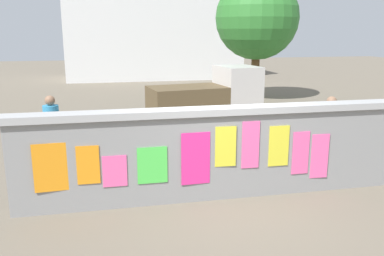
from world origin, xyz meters
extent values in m
plane|color=#6B6051|center=(0.00, 8.00, 0.00)|extent=(60.00, 60.00, 0.00)
cube|color=gray|center=(0.00, 0.00, 0.78)|extent=(7.17, 0.30, 1.56)
cube|color=#A3A3A3|center=(0.00, 0.00, 1.62)|extent=(7.37, 0.42, 0.12)
cube|color=orange|center=(-2.90, -0.16, 0.82)|extent=(0.54, 0.04, 0.82)
cube|color=orange|center=(-2.30, -0.16, 0.83)|extent=(0.37, 0.01, 0.66)
cube|color=#F9599E|center=(-1.87, -0.16, 0.69)|extent=(0.41, 0.01, 0.54)
cube|color=#4CD84C|center=(-1.23, -0.16, 0.75)|extent=(0.51, 0.01, 0.64)
cube|color=#F42D8C|center=(-0.48, -0.16, 0.82)|extent=(0.52, 0.03, 0.94)
cube|color=yellow|center=(0.06, -0.16, 1.00)|extent=(0.38, 0.03, 0.73)
cube|color=#F9599E|center=(0.53, -0.16, 1.00)|extent=(0.32, 0.02, 0.86)
cube|color=yellow|center=(1.07, -0.16, 0.95)|extent=(0.39, 0.02, 0.75)
cube|color=#F9599E|center=(1.51, -0.16, 0.79)|extent=(0.33, 0.01, 0.81)
cube|color=#F9599E|center=(1.90, -0.16, 0.71)|extent=(0.34, 0.03, 0.85)
cylinder|color=black|center=(2.38, 6.86, 0.35)|extent=(0.72, 0.30, 0.70)
cylinder|color=black|center=(2.58, 5.57, 0.35)|extent=(0.72, 0.30, 0.70)
cylinder|color=black|center=(-0.09, 6.49, 0.35)|extent=(0.72, 0.30, 0.70)
cylinder|color=black|center=(0.10, 5.20, 0.35)|extent=(0.72, 0.30, 0.70)
cube|color=silver|center=(2.38, 6.20, 1.10)|extent=(1.41, 1.66, 1.50)
cube|color=brown|center=(0.60, 5.93, 0.80)|extent=(2.60, 1.84, 0.90)
cylinder|color=black|center=(-2.14, 3.84, 0.30)|extent=(0.61, 0.17, 0.60)
cylinder|color=black|center=(-3.44, 3.99, 0.30)|extent=(0.61, 0.19, 0.60)
cube|color=black|center=(-2.79, 3.92, 0.58)|extent=(1.02, 0.35, 0.32)
cube|color=black|center=(-2.99, 3.94, 0.76)|extent=(0.58, 0.28, 0.10)
cube|color=#262626|center=(-2.24, 3.86, 0.85)|extent=(0.10, 0.56, 0.03)
cylinder|color=black|center=(0.68, 1.94, 0.33)|extent=(0.65, 0.21, 0.66)
cylinder|color=black|center=(1.70, 1.67, 0.33)|extent=(0.65, 0.21, 0.66)
cube|color=silver|center=(1.19, 1.80, 0.51)|extent=(0.93, 0.28, 0.06)
cylinder|color=silver|center=(1.33, 1.77, 0.73)|extent=(0.04, 0.04, 0.40)
cube|color=black|center=(1.33, 1.77, 0.93)|extent=(0.21, 0.13, 0.05)
cube|color=black|center=(0.73, 1.93, 0.88)|extent=(0.15, 0.44, 0.03)
cylinder|color=black|center=(-1.79, 1.50, 0.33)|extent=(0.65, 0.21, 0.66)
cylinder|color=black|center=(-0.78, 1.22, 0.33)|extent=(0.65, 0.21, 0.66)
cube|color=#1933A5|center=(-1.28, 1.36, 0.51)|extent=(0.93, 0.29, 0.06)
cylinder|color=#1933A5|center=(-1.14, 1.32, 0.73)|extent=(0.04, 0.04, 0.40)
cube|color=black|center=(-1.14, 1.32, 0.93)|extent=(0.21, 0.13, 0.05)
cube|color=black|center=(-1.74, 1.49, 0.88)|extent=(0.16, 0.43, 0.03)
cylinder|color=#3F994C|center=(2.72, 1.10, 0.40)|extent=(0.12, 0.12, 0.80)
cylinder|color=#3F994C|center=(2.87, 1.00, 0.40)|extent=(0.12, 0.12, 0.80)
cylinder|color=yellow|center=(2.79, 1.05, 1.10)|extent=(0.47, 0.47, 0.60)
sphere|color=#8C664C|center=(2.79, 1.05, 1.51)|extent=(0.22, 0.22, 0.22)
cylinder|color=#D83F72|center=(-3.21, 2.38, 0.40)|extent=(0.12, 0.12, 0.80)
cylinder|color=#D83F72|center=(-3.10, 2.52, 0.40)|extent=(0.12, 0.12, 0.80)
cylinder|color=#338CBF|center=(-3.16, 2.45, 1.10)|extent=(0.48, 0.48, 0.60)
sphere|color=#8C664C|center=(-3.16, 2.45, 1.51)|extent=(0.22, 0.22, 0.22)
cylinder|color=brown|center=(4.55, 10.27, 1.15)|extent=(0.36, 0.36, 2.29)
sphere|color=#2F772D|center=(4.55, 10.27, 3.54)|extent=(3.56, 3.56, 3.56)
cube|color=silver|center=(1.25, 20.06, 2.66)|extent=(10.88, 4.38, 5.32)
camera|label=1|loc=(-1.96, -6.75, 2.98)|focal=38.00mm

